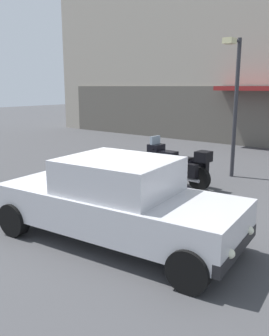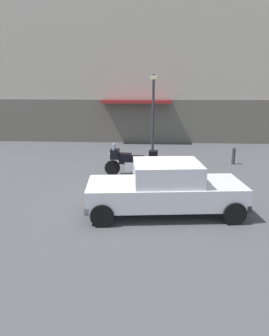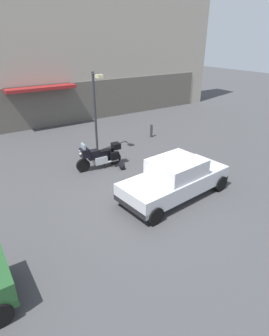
{
  "view_description": "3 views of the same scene",
  "coord_description": "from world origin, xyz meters",
  "px_view_note": "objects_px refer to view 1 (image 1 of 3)",
  "views": [
    {
      "loc": [
        4.96,
        -5.12,
        2.79
      ],
      "look_at": [
        -0.09,
        1.23,
        0.95
      ],
      "focal_mm": 38.58,
      "sensor_mm": 36.0,
      "label": 1
    },
    {
      "loc": [
        0.5,
        -9.34,
        3.7
      ],
      "look_at": [
        -0.1,
        0.68,
        1.08
      ],
      "focal_mm": 33.94,
      "sensor_mm": 36.0,
      "label": 2
    },
    {
      "loc": [
        -5.68,
        -7.66,
        5.77
      ],
      "look_at": [
        0.04,
        1.11,
        0.82
      ],
      "focal_mm": 30.13,
      "sensor_mm": 36.0,
      "label": 3
    }
  ],
  "objects_px": {
    "car_sedan_far": "(117,201)",
    "streetlamp_curbside": "(234,93)",
    "helmet": "(186,191)",
    "motorcycle": "(176,164)"
  },
  "relations": [
    {
      "from": "helmet",
      "to": "car_sedan_far",
      "type": "bearing_deg",
      "value": -82.01
    },
    {
      "from": "motorcycle",
      "to": "streetlamp_curbside",
      "type": "xyz_separation_m",
      "value": [
        0.82,
        1.83,
        1.96
      ]
    },
    {
      "from": "helmet",
      "to": "car_sedan_far",
      "type": "distance_m",
      "value": 3.32
    },
    {
      "from": "car_sedan_far",
      "to": "streetlamp_curbside",
      "type": "xyz_separation_m",
      "value": [
        -0.41,
        5.8,
        1.8
      ]
    },
    {
      "from": "motorcycle",
      "to": "helmet",
      "type": "distance_m",
      "value": 1.18
    },
    {
      "from": "motorcycle",
      "to": "car_sedan_far",
      "type": "height_order",
      "value": "car_sedan_far"
    },
    {
      "from": "motorcycle",
      "to": "car_sedan_far",
      "type": "relative_size",
      "value": 0.48
    },
    {
      "from": "helmet",
      "to": "car_sedan_far",
      "type": "xyz_separation_m",
      "value": [
        0.45,
        -3.23,
        0.64
      ]
    },
    {
      "from": "helmet",
      "to": "motorcycle",
      "type": "bearing_deg",
      "value": 136.4
    },
    {
      "from": "car_sedan_far",
      "to": "streetlamp_curbside",
      "type": "distance_m",
      "value": 6.09
    }
  ]
}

